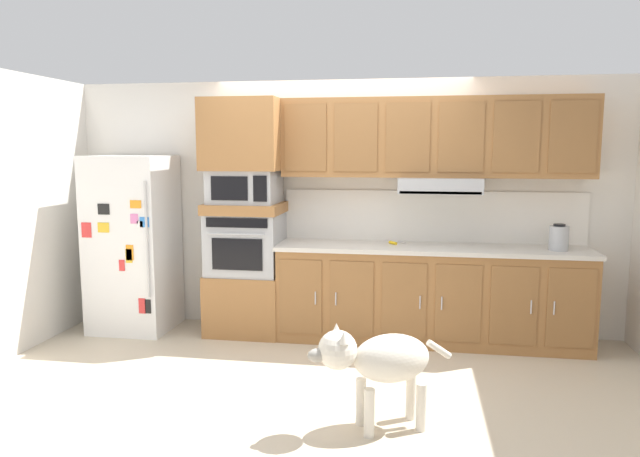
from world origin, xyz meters
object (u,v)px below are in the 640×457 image
Objects in this scene: electric_kettle at (559,238)px; dog at (379,360)px; built_in_oven at (246,243)px; refrigerator at (133,243)px; screwdriver at (394,243)px; microwave at (245,187)px.

electric_kettle is 2.41m from dog.
built_in_oven reaches higher than dog.
refrigerator is 2.51× the size of built_in_oven.
screwdriver is (2.61, 0.13, 0.05)m from refrigerator.
refrigerator reaches higher than dog.
refrigerator is at bearing -177.20° from screwdriver.
refrigerator is at bearing -176.65° from microwave.
microwave reaches higher than electric_kettle.
built_in_oven is at bearing -177.64° from screwdriver.
dog is (-0.01, -1.92, -0.46)m from screwdriver.
built_in_oven is at bearing 179.23° from microwave.
screwdriver is (1.45, 0.06, -0.53)m from microwave.
microwave is 1.54m from screwdriver.
screwdriver is at bearing 2.36° from built_in_oven.
refrigerator is at bearing -179.71° from electric_kettle.
built_in_oven reaches higher than electric_kettle.
microwave is at bearing -75.66° from dog.
screwdriver is 1.48m from electric_kettle.
built_in_oven is 1.09× the size of microwave.
dog is at bearing -34.67° from refrigerator.
microwave is (0.00, -0.00, 0.56)m from built_in_oven.
screwdriver is at bearing -113.66° from dog.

